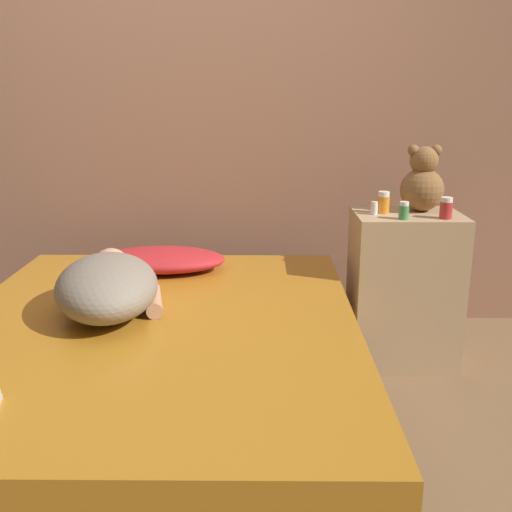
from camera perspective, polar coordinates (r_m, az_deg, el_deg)
The scene contains 11 objects.
ground_plane at distance 2.35m, azimuth -9.25°, elevation -16.08°, with size 12.00×12.00×0.00m, color brown.
wall_back at distance 3.19m, azimuth -6.64°, elevation 16.75°, with size 8.00×0.06×2.60m.
bed at distance 2.25m, azimuth -9.49°, elevation -11.40°, with size 1.47×1.82×0.43m.
nightstand at distance 2.82m, azimuth 13.86°, elevation -3.04°, with size 0.47×0.36×0.70m.
pillow at distance 2.75m, azimuth -9.05°, elevation -0.34°, with size 0.58×0.33×0.10m.
person_lying at distance 2.27m, azimuth -13.88°, elevation -2.67°, with size 0.47×0.74×0.21m.
teddy_bear at distance 2.78m, azimuth 15.57°, elevation 6.75°, with size 0.19×0.19×0.30m.
bottle_green at distance 2.60m, azimuth 13.90°, elevation 4.21°, with size 0.04×0.04×0.08m.
bottle_red at distance 2.66m, azimuth 17.66°, elevation 4.36°, with size 0.05×0.05×0.09m.
bottle_orange at distance 2.71m, azimuth 12.04°, elevation 4.99°, with size 0.05×0.05×0.10m.
bottle_white at distance 2.67m, azimuth 11.19°, elevation 4.48°, with size 0.03×0.03×0.06m.
Camera 1 is at (0.38, -1.97, 1.22)m, focal length 42.00 mm.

